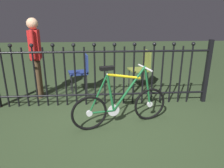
{
  "coord_description": "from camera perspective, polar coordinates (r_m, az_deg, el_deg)",
  "views": [
    {
      "loc": [
        -0.1,
        -2.92,
        1.6
      ],
      "look_at": [
        0.11,
        0.2,
        0.55
      ],
      "focal_mm": 33.28,
      "sensor_mm": 36.0,
      "label": 1
    }
  ],
  "objects": [
    {
      "name": "iron_fence",
      "position": [
        3.72,
        -3.56,
        3.01
      ],
      "size": [
        3.9,
        0.07,
        1.18
      ],
      "color": "black",
      "rests_on": "ground"
    },
    {
      "name": "ground_plane",
      "position": [
        3.33,
        -1.73,
        -10.14
      ],
      "size": [
        20.0,
        20.0,
        0.0
      ],
      "primitive_type": "plane",
      "color": "#2C3B22"
    },
    {
      "name": "person_visitor",
      "position": [
        4.3,
        -20.28,
        8.26
      ],
      "size": [
        0.21,
        0.47,
        1.55
      ],
      "color": "#4C3823",
      "rests_on": "ground"
    },
    {
      "name": "chair_olive",
      "position": [
        4.63,
        8.27,
        4.92
      ],
      "size": [
        0.47,
        0.46,
        0.87
      ],
      "color": "black",
      "rests_on": "ground"
    },
    {
      "name": "bicycle",
      "position": [
        3.1,
        2.45,
        -5.53
      ],
      "size": [
        1.45,
        0.51,
        0.93
      ],
      "color": "black",
      "rests_on": "ground"
    },
    {
      "name": "chair_navy",
      "position": [
        4.41,
        -8.38,
        3.95
      ],
      "size": [
        0.45,
        0.45,
        0.82
      ],
      "color": "black",
      "rests_on": "ground"
    }
  ]
}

